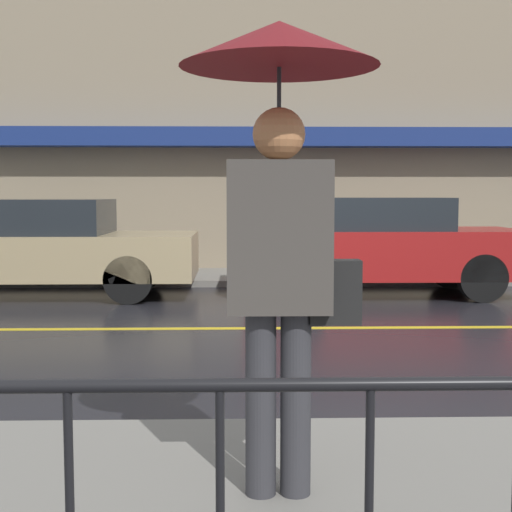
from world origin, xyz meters
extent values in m
plane|color=black|center=(0.00, 0.00, 0.00)|extent=(80.00, 80.00, 0.00)
cube|color=gray|center=(0.00, 4.67, 0.05)|extent=(28.00, 2.07, 0.11)
cube|color=gold|center=(0.00, 0.00, 0.00)|extent=(25.20, 0.12, 0.01)
cube|color=gray|center=(0.00, 5.85, 2.69)|extent=(28.00, 0.30, 5.38)
cube|color=navy|center=(0.00, 5.43, 2.60)|extent=(16.80, 0.55, 0.35)
cylinder|color=#333338|center=(-1.01, -4.77, 0.55)|extent=(0.15, 0.15, 0.88)
cylinder|color=#333338|center=(-0.84, -4.77, 0.55)|extent=(0.15, 0.15, 0.88)
cube|color=#47423D|center=(-0.92, -4.77, 1.34)|extent=(0.48, 0.29, 0.70)
sphere|color=tan|center=(-0.92, -4.77, 1.81)|extent=(0.24, 0.24, 0.24)
cylinder|color=#262628|center=(-0.92, -4.77, 1.72)|extent=(0.02, 0.02, 0.77)
cone|color=maroon|center=(-0.92, -4.77, 2.21)|extent=(0.91, 0.91, 0.21)
cube|color=black|center=(-0.66, -4.77, 1.08)|extent=(0.24, 0.12, 0.30)
cube|color=tan|center=(-4.10, 2.68, 0.62)|extent=(4.70, 1.79, 0.65)
cube|color=#1E2328|center=(-4.29, 2.68, 1.20)|extent=(2.44, 1.65, 0.51)
cylinder|color=black|center=(-2.65, 3.47, 0.34)|extent=(0.68, 0.22, 0.68)
cylinder|color=black|center=(-2.65, 1.90, 0.34)|extent=(0.68, 0.22, 0.68)
cube|color=maroon|center=(1.07, 2.68, 0.65)|extent=(4.19, 1.74, 0.71)
cube|color=#1E2328|center=(0.91, 2.68, 1.25)|extent=(2.18, 1.60, 0.48)
cylinder|color=black|center=(2.37, 3.44, 0.35)|extent=(0.69, 0.22, 0.69)
cylinder|color=black|center=(2.37, 1.92, 0.35)|extent=(0.69, 0.22, 0.69)
cylinder|color=black|center=(-0.23, 3.44, 0.35)|extent=(0.69, 0.22, 0.69)
cylinder|color=black|center=(-0.23, 1.92, 0.35)|extent=(0.69, 0.22, 0.69)
camera|label=1|loc=(-1.12, -8.06, 1.53)|focal=50.00mm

